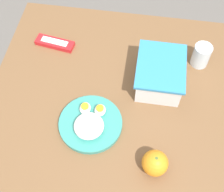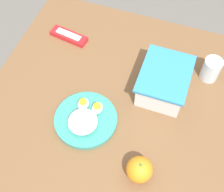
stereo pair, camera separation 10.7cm
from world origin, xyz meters
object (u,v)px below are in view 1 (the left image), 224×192
at_px(food_container, 159,75).
at_px(rice_plate, 90,123).
at_px(orange_fruit, 155,163).
at_px(candy_bar, 55,43).
at_px(drinking_glass, 201,55).

bearing_deg(food_container, rice_plate, -44.93).
bearing_deg(rice_plate, food_container, 135.07).
bearing_deg(rice_plate, orange_fruit, 62.61).
relative_size(food_container, rice_plate, 0.99).
relative_size(rice_plate, candy_bar, 1.34).
bearing_deg(candy_bar, rice_plate, 31.78).
bearing_deg(orange_fruit, candy_bar, -136.30).
xyz_separation_m(orange_fruit, rice_plate, (-0.11, -0.22, -0.02)).
distance_m(orange_fruit, candy_bar, 0.61).
relative_size(orange_fruit, candy_bar, 0.51).
relative_size(food_container, candy_bar, 1.32).
bearing_deg(candy_bar, drinking_glass, 89.24).
distance_m(food_container, rice_plate, 0.30).
xyz_separation_m(food_container, drinking_glass, (-0.11, 0.15, 0.00)).
bearing_deg(rice_plate, candy_bar, -148.22).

